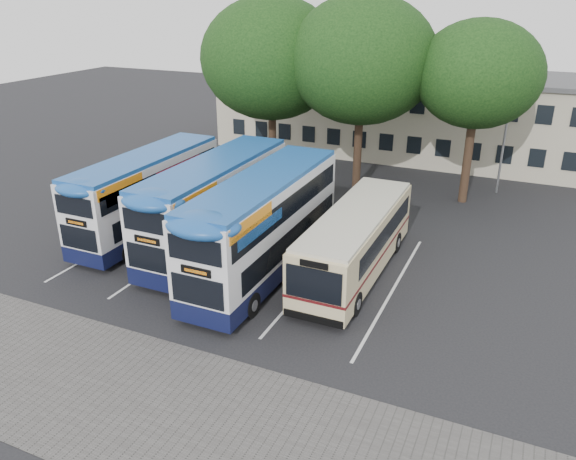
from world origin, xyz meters
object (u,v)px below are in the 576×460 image
(bus_dd_left, at_px, (148,191))
(tree_mid, at_px, (362,60))
(bus_dd_right, at_px, (265,221))
(tree_right, at_px, (478,75))
(bus_dd_mid, at_px, (216,201))
(lamp_post, at_px, (509,112))
(bus_single, at_px, (356,238))
(tree_left, at_px, (271,59))

(bus_dd_left, bearing_deg, tree_mid, 55.30)
(tree_mid, distance_m, bus_dd_right, 13.82)
(tree_right, relative_size, bus_dd_mid, 0.99)
(bus_dd_mid, bearing_deg, bus_dd_right, -23.57)
(lamp_post, bearing_deg, bus_dd_left, -138.70)
(lamp_post, bearing_deg, tree_mid, -160.40)
(lamp_post, height_order, bus_single, lamp_post)
(tree_mid, bearing_deg, bus_dd_mid, -107.02)
(tree_right, distance_m, bus_dd_mid, 16.19)
(lamp_post, distance_m, bus_dd_mid, 18.59)
(tree_right, bearing_deg, tree_left, -178.22)
(lamp_post, distance_m, bus_dd_right, 17.94)
(tree_right, bearing_deg, bus_dd_right, -116.95)
(bus_dd_mid, height_order, bus_dd_right, bus_dd_right)
(bus_dd_mid, distance_m, bus_dd_right, 3.60)
(tree_mid, relative_size, bus_single, 1.17)
(tree_mid, bearing_deg, lamp_post, 19.60)
(lamp_post, relative_size, tree_right, 0.87)
(bus_dd_right, bearing_deg, bus_dd_mid, 156.43)
(tree_right, distance_m, bus_single, 13.21)
(tree_mid, relative_size, tree_right, 1.12)
(lamp_post, distance_m, tree_right, 3.82)
(tree_right, distance_m, bus_dd_left, 18.96)
(bus_dd_right, relative_size, bus_single, 1.08)
(bus_dd_mid, bearing_deg, lamp_post, 50.48)
(bus_dd_mid, distance_m, bus_single, 7.01)
(lamp_post, xyz_separation_m, bus_dd_left, (-15.90, -13.97, -2.79))
(lamp_post, height_order, bus_dd_right, lamp_post)
(bus_dd_left, relative_size, bus_dd_right, 0.93)
(bus_dd_left, xyz_separation_m, bus_dd_right, (7.49, -1.67, 0.19))
(tree_mid, height_order, bus_single, tree_mid)
(tree_mid, xyz_separation_m, bus_dd_right, (-0.14, -12.69, -5.46))
(bus_dd_left, xyz_separation_m, bus_dd_mid, (4.19, -0.23, 0.13))
(lamp_post, xyz_separation_m, bus_dd_right, (-8.41, -15.64, -2.61))
(tree_right, bearing_deg, bus_single, -104.74)
(bus_dd_right, distance_m, bus_single, 4.10)
(tree_left, height_order, tree_mid, tree_mid)
(tree_mid, height_order, bus_dd_right, tree_mid)
(bus_dd_right, xyz_separation_m, bus_single, (3.66, 1.66, -0.79))
(tree_mid, height_order, bus_dd_left, tree_mid)
(bus_dd_mid, bearing_deg, bus_dd_left, 176.87)
(tree_left, xyz_separation_m, tree_right, (12.47, 0.39, -0.33))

